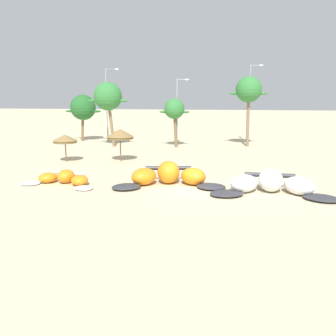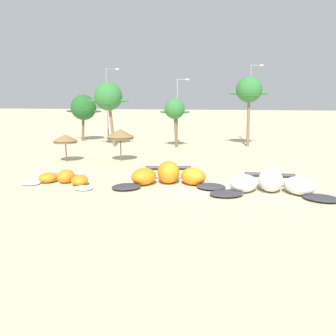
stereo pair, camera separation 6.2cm
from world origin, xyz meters
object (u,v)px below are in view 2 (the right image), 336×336
Objects in this scene: beach_umbrella_middle at (120,134)px; lamppost_east_center at (250,100)px; palm_center_left at (249,90)px; palm_leftmost at (83,108)px; lamppost_west_center at (178,109)px; kite_left_of_center at (271,184)px; beach_umbrella_near_van at (65,139)px; lamppost_west at (108,101)px; kite_far_left at (64,179)px; palm_left_of_gap at (175,110)px; kite_left at (168,176)px; palm_left at (108,97)px.

beach_umbrella_middle is 20.21m from lamppost_east_center.
beach_umbrella_middle is 18.07m from palm_center_left.
lamppost_west_center reaches higher than palm_leftmost.
beach_umbrella_near_van reaches higher than kite_left_of_center.
palm_leftmost is 3.57m from lamppost_west.
beach_umbrella_middle is at bearing 143.95° from kite_left_of_center.
lamppost_west is at bearing 100.25° from kite_far_left.
beach_umbrella_near_van is at bearing -74.56° from palm_leftmost.
beach_umbrella_near_van is 14.96m from lamppost_west_center.
palm_left_of_gap is at bearing -24.03° from lamppost_west.
lamppost_east_center is (19.13, 0.68, 0.13)m from lamppost_west.
palm_leftmost is 13.82m from palm_left_of_gap.
kite_far_left is 24.68m from palm_leftmost.
lamppost_west_center is at bearing -152.12° from lamppost_east_center.
palm_leftmost is at bearing -172.97° from lamppost_west.
palm_left_of_gap reaches higher than kite_left_of_center.
palm_leftmost reaches higher than palm_left_of_gap.
palm_left_of_gap reaches higher than beach_umbrella_middle.
palm_leftmost reaches higher than kite_left.
kite_left_of_center is 0.97× the size of palm_center_left.
palm_leftmost is at bearing 165.13° from lamppost_west_center.
beach_umbrella_near_van is (-3.56, 8.16, 1.85)m from kite_far_left.
kite_left_of_center is at bearing -36.05° from beach_umbrella_middle.
beach_umbrella_middle is at bearing -56.15° from palm_leftmost.
palm_center_left reaches higher than palm_left_of_gap.
palm_leftmost is at bearing 133.70° from kite_left_of_center.
beach_umbrella_near_van is at bearing -168.41° from beach_umbrella_middle.
lamppost_east_center is at bearing 81.28° from palm_center_left.
lamppost_west_center is (5.96, 19.45, 4.26)m from kite_far_left.
lamppost_west is at bearing 7.03° from palm_leftmost.
kite_left is 0.99× the size of lamppost_west_center.
palm_left is at bearing 97.94° from kite_far_left.
lamppost_east_center reaches higher than lamppost_west_center.
lamppost_west_center is (-8.61, 19.66, 4.05)m from kite_left_of_center.
palm_left_of_gap reaches higher than beach_umbrella_near_van.
palm_left is at bearing 84.74° from beach_umbrella_near_van.
palm_center_left is 0.84× the size of lamppost_east_center.
palm_leftmost is at bearing 108.41° from kite_far_left.
palm_leftmost is 0.65× the size of lamppost_west.
kite_far_left is 0.72× the size of kite_left_of_center.
palm_center_left is (-0.14, 21.43, 6.30)m from kite_left_of_center.
palm_leftmost is 22.61m from lamppost_east_center.
lamppost_east_center reaches higher than palm_center_left.
palm_left is 17.24m from palm_center_left.
palm_left_of_gap is at bearing 68.18° from beach_umbrella_middle.
lamppost_west is at bearing 158.39° from lamppost_west_center.
lamppost_west is 11.01m from lamppost_west_center.
beach_umbrella_middle is at bearing -136.92° from palm_center_left.
lamppost_east_center is (8.92, 4.72, 0.98)m from lamppost_west_center.
lamppost_west_center is (0.40, 0.33, 0.05)m from palm_left_of_gap.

